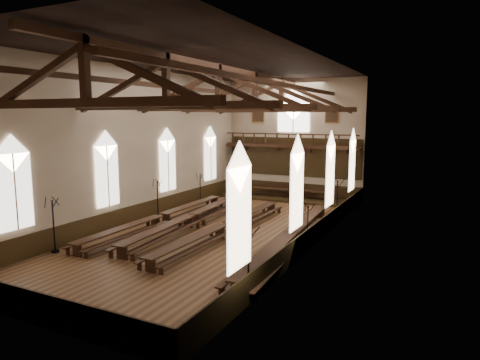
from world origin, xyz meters
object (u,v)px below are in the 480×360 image
(refectory_row_c, at_px, (225,226))
(candelabrum_right_far, at_px, (337,207))
(candelabrum_left_mid, at_px, (158,206))
(refectory_row_a, at_px, (161,217))
(candelabrum_left_far, at_px, (200,194))
(refectory_row_b, at_px, (192,217))
(high_table, at_px, (286,190))
(candelabrum_right_mid, at_px, (308,232))
(candelabrum_right_near, at_px, (248,273))
(refectory_row_d, at_px, (290,236))
(dais, at_px, (286,198))
(candelabrum_left_near, at_px, (54,236))

(refectory_row_c, distance_m, candelabrum_right_far, 8.44)
(refectory_row_c, distance_m, candelabrum_left_mid, 6.53)
(refectory_row_a, bearing_deg, candelabrum_left_far, 101.98)
(candelabrum_left_mid, bearing_deg, refectory_row_b, -14.85)
(high_table, height_order, candelabrum_right_mid, candelabrum_right_mid)
(refectory_row_a, relative_size, candelabrum_right_far, 5.11)
(refectory_row_a, bearing_deg, candelabrum_right_near, -36.54)
(refectory_row_d, bearing_deg, refectory_row_a, 176.55)
(refectory_row_d, relative_size, dais, 1.32)
(candelabrum_left_mid, bearing_deg, candelabrum_left_near, -90.00)
(dais, bearing_deg, candelabrum_right_far, -42.27)
(dais, distance_m, candelabrum_left_far, 7.28)
(refectory_row_c, height_order, candelabrum_right_near, candelabrum_right_near)
(refectory_row_c, relative_size, refectory_row_d, 0.95)
(candelabrum_left_near, relative_size, candelabrum_right_mid, 1.26)
(refectory_row_a, height_order, candelabrum_right_far, candelabrum_right_far)
(refectory_row_b, xyz_separation_m, high_table, (2.25, 11.00, 0.21))
(high_table, distance_m, candelabrum_right_near, 19.73)
(candelabrum_right_far, bearing_deg, candelabrum_left_far, 178.01)
(candelabrum_right_near, bearing_deg, refectory_row_d, 95.68)
(candelabrum_right_near, bearing_deg, candelabrum_right_far, 90.00)
(candelabrum_right_far, bearing_deg, refectory_row_d, -95.08)
(refectory_row_d, bearing_deg, refectory_row_c, 174.28)
(refectory_row_c, bearing_deg, candelabrum_left_mid, 163.76)
(refectory_row_b, distance_m, candelabrum_left_far, 7.16)
(candelabrum_left_near, bearing_deg, dais, 73.43)
(candelabrum_right_mid, bearing_deg, refectory_row_d, -125.40)
(candelabrum_left_near, xyz_separation_m, candelabrum_right_mid, (11.10, 7.22, -0.18))
(candelabrum_right_mid, bearing_deg, candelabrum_left_far, 148.50)
(dais, relative_size, high_table, 1.53)
(high_table, bearing_deg, candelabrum_left_far, -140.06)
(refectory_row_b, bearing_deg, candelabrum_left_near, -113.31)
(dais, xyz_separation_m, candelabrum_right_mid, (5.54, -11.45, 0.60))
(refectory_row_a, bearing_deg, candelabrum_left_mid, 131.78)
(candelabrum_left_far, height_order, candelabrum_right_near, candelabrum_right_near)
(candelabrum_right_mid, relative_size, candelabrum_right_far, 0.82)
(candelabrum_right_far, bearing_deg, refectory_row_b, -142.58)
(refectory_row_d, height_order, candelabrum_right_far, candelabrum_right_far)
(candelabrum_left_near, bearing_deg, refectory_row_d, 31.09)
(refectory_row_d, height_order, candelabrum_right_mid, candelabrum_right_mid)
(dais, relative_size, candelabrum_left_mid, 4.23)
(candelabrum_left_near, bearing_deg, candelabrum_left_far, 90.00)
(refectory_row_d, height_order, candelabrum_left_mid, candelabrum_left_mid)
(refectory_row_a, relative_size, candelabrum_left_far, 5.83)
(refectory_row_b, distance_m, candelabrum_left_near, 8.35)
(candelabrum_left_mid, bearing_deg, candelabrum_left_far, 90.00)
(refectory_row_b, xyz_separation_m, refectory_row_d, (7.14, -1.37, 0.03))
(candelabrum_left_far, relative_size, candelabrum_right_near, 0.87)
(candelabrum_right_near, bearing_deg, refectory_row_a, 143.46)
(candelabrum_left_far, bearing_deg, candelabrum_left_mid, -90.00)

